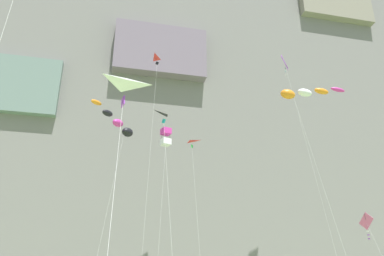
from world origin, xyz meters
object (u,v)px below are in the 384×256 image
object	(u,v)px
kite_delta_mid_left	(159,75)
kite_box_low_center	(166,137)
kite_diamond_low_left	(367,224)
kite_delta_high_right	(190,150)
kite_diamond_upper_left	(286,68)
kite_windsock_high_left	(303,93)
kite_delta_front_field	(168,129)
kite_delta_far_right	(120,105)
kite_windsock_far_left	(119,124)

from	to	relation	value
kite_delta_mid_left	kite_box_low_center	xyz separation A→B (m)	(2.02, 7.98, -3.32)
kite_delta_mid_left	kite_diamond_low_left	xyz separation A→B (m)	(22.52, 2.90, -13.13)
kite_delta_high_right	kite_diamond_upper_left	world-z (taller)	kite_diamond_upper_left
kite_diamond_low_left	kite_box_low_center	world-z (taller)	kite_box_low_center
kite_windsock_high_left	kite_diamond_low_left	xyz separation A→B (m)	(9.49, 6.79, -10.65)
kite_delta_mid_left	kite_delta_high_right	distance (m)	8.41
kite_windsock_high_left	kite_delta_mid_left	distance (m)	13.82
kite_delta_front_field	kite_delta_far_right	xyz separation A→B (m)	(-3.31, -6.24, -1.57)
kite_delta_front_field	kite_box_low_center	bearing A→B (deg)	81.71
kite_diamond_low_left	kite_delta_high_right	bearing A→B (deg)	175.53
kite_delta_mid_left	kite_delta_front_field	world-z (taller)	kite_delta_mid_left
kite_diamond_low_left	kite_delta_far_right	bearing A→B (deg)	-144.45
kite_diamond_upper_left	kite_delta_far_right	world-z (taller)	kite_diamond_upper_left
kite_box_low_center	kite_delta_high_right	bearing A→B (deg)	-60.30
kite_windsock_high_left	kite_box_low_center	xyz separation A→B (m)	(-11.01, 11.87, -0.84)
kite_delta_mid_left	kite_windsock_far_left	size ratio (longest dim) A/B	1.26
kite_delta_mid_left	kite_delta_far_right	bearing A→B (deg)	-103.61
kite_delta_mid_left	kite_box_low_center	bearing A→B (deg)	75.78
kite_windsock_far_left	kite_diamond_low_left	bearing A→B (deg)	0.50
kite_delta_high_right	kite_delta_front_field	size ratio (longest dim) A/B	1.26
kite_diamond_upper_left	kite_delta_front_field	world-z (taller)	kite_diamond_upper_left
kite_windsock_high_left	kite_diamond_upper_left	distance (m)	11.88
kite_windsock_high_left	kite_delta_far_right	bearing A→B (deg)	-144.46
kite_delta_far_right	kite_windsock_high_left	bearing A→B (deg)	35.54
kite_delta_high_right	kite_delta_far_right	world-z (taller)	kite_delta_high_right
kite_diamond_upper_left	kite_delta_far_right	size ratio (longest dim) A/B	2.57
kite_diamond_low_left	kite_windsock_far_left	world-z (taller)	kite_windsock_far_left
kite_diamond_upper_left	kite_delta_far_right	distance (m)	33.01
kite_delta_high_right	kite_box_low_center	size ratio (longest dim) A/B	0.86
kite_windsock_high_left	kite_delta_high_right	world-z (taller)	kite_windsock_high_left
kite_delta_mid_left	kite_delta_high_right	size ratio (longest dim) A/B	1.39
kite_delta_front_field	kite_windsock_far_left	bearing A→B (deg)	103.20
kite_delta_high_right	kite_windsock_far_left	xyz separation A→B (m)	(-7.56, -1.67, 1.49)
kite_box_low_center	kite_diamond_low_left	bearing A→B (deg)	-13.91
kite_delta_high_right	kite_diamond_low_left	size ratio (longest dim) A/B	1.62
kite_windsock_high_left	kite_delta_mid_left	bearing A→B (deg)	163.38
kite_windsock_high_left	kite_delta_front_field	world-z (taller)	kite_windsock_high_left
kite_delta_mid_left	kite_windsock_far_left	distance (m)	6.23
kite_windsock_high_left	kite_windsock_far_left	world-z (taller)	kite_windsock_high_left
kite_delta_high_right	kite_box_low_center	distance (m)	4.93
kite_diamond_low_left	kite_box_low_center	xyz separation A→B (m)	(-20.50, 5.08, 9.80)
kite_delta_high_right	kite_windsock_high_left	bearing A→B (deg)	-42.65
kite_delta_mid_left	kite_delta_front_field	distance (m)	13.75
kite_delta_high_right	kite_box_low_center	world-z (taller)	kite_box_low_center
kite_diamond_upper_left	kite_delta_front_field	bearing A→B (deg)	-139.63
kite_delta_far_right	kite_box_low_center	bearing A→B (deg)	76.18
kite_windsock_high_left	kite_delta_high_right	bearing A→B (deg)	137.35
kite_diamond_low_left	kite_box_low_center	bearing A→B (deg)	166.09
kite_windsock_high_left	kite_delta_mid_left	xyz separation A→B (m)	(-13.03, 3.89, 2.48)
kite_diamond_low_left	kite_delta_far_right	world-z (taller)	kite_delta_far_right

